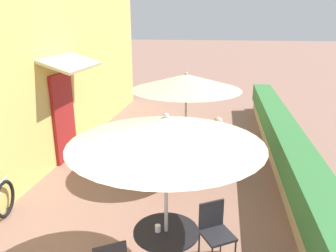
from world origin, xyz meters
TOP-DOWN VIEW (x-y plane):
  - cafe_facade_wall at (-2.54, 5.60)m, footprint 0.98×11.46m
  - planter_hedge at (2.75, 5.63)m, footprint 0.60×10.46m
  - patio_table_near at (0.70, 1.63)m, footprint 0.83×0.83m
  - patio_umbrella_near at (0.70, 1.63)m, footprint 2.26×2.26m
  - cafe_chair_near_right at (1.29, 2.09)m, footprint 0.55×0.55m
  - coffee_cup_near at (0.59, 1.60)m, footprint 0.07×0.07m
  - patio_table_mid at (0.57, 4.75)m, footprint 0.83×0.83m
  - patio_umbrella_mid at (0.57, 4.75)m, footprint 2.26×2.26m
  - cafe_chair_mid_left at (-0.07, 4.35)m, footprint 0.53×0.53m
  - seated_patron_mid_left at (-0.12, 4.46)m, footprint 0.46×0.50m
  - cafe_chair_mid_right at (1.22, 5.15)m, footprint 0.53×0.53m
  - seated_patron_mid_right at (1.27, 5.05)m, footprint 0.46×0.50m

SIDE VIEW (x-z plane):
  - cafe_chair_near_right at x=1.29m, z-range 0.08..0.95m
  - cafe_chair_mid_left at x=-0.07m, z-range 0.08..0.95m
  - cafe_chair_mid_right at x=1.22m, z-range 0.08..0.95m
  - planter_hedge at x=2.75m, z-range 0.03..1.04m
  - patio_table_near at x=0.70m, z-range 0.18..0.91m
  - patio_table_mid at x=0.57m, z-range 0.18..0.91m
  - seated_patron_mid_left at x=-0.12m, z-range 0.06..1.31m
  - seated_patron_mid_right at x=1.27m, z-range 0.06..1.31m
  - coffee_cup_near at x=0.59m, z-range 0.73..0.82m
  - patio_umbrella_near at x=0.70m, z-range 0.92..3.18m
  - patio_umbrella_mid at x=0.57m, z-range 0.92..3.18m
  - cafe_facade_wall at x=-2.54m, z-range -0.01..4.19m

